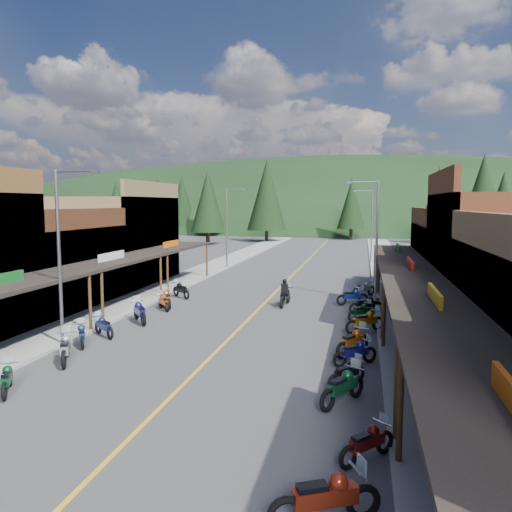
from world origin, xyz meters
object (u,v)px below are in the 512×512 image
Objects in this scene: pine_9 at (503,204)px; bike_west_10 at (181,289)px; pine_8 at (159,207)px; pine_1 at (209,200)px; streetlight_1 at (228,224)px; pine_11 at (483,198)px; streetlight_0 at (62,249)px; bike_west_6 at (104,325)px; streetlight_2 at (375,234)px; bike_west_8 at (164,301)px; rider_on_bike at (285,295)px; shop_west_2 at (38,267)px; pine_0 at (117,204)px; bike_east_4 at (347,372)px; bike_west_9 at (167,298)px; bike_east_8 at (361,311)px; bike_west_5 at (82,334)px; bike_east_2 at (367,441)px; pine_10 at (207,202)px; bike_east_5 at (355,351)px; bike_west_4 at (65,347)px; bike_west_3 at (7,378)px; bike_east_7 at (365,320)px; pedestrian_east_b at (379,273)px; pine_4 at (438,199)px; bike_east_6 at (353,340)px; bike_west_7 at (140,311)px; bike_east_3 at (343,385)px; bike_east_11 at (364,288)px; pine_7 at (182,200)px; pine_3 at (351,204)px; bike_east_9 at (366,304)px; shop_east_3 at (472,260)px; bike_east_10 at (352,296)px; bike_east_1 at (325,495)px.

pine_9 is 5.06× the size of bike_west_10.
pine_1 is at bearing 93.81° from pine_8.
pine_11 is (26.95, 16.00, 2.73)m from streetlight_1.
streetlight_1 is at bearing 90.00° from streetlight_0.
streetlight_2 is at bearing -9.34° from bike_west_6.
rider_on_bike reaches higher than bike_west_8.
pine_0 reaches higher than shop_west_2.
bike_west_6 is at bearing -70.16° from pine_8.
bike_east_4 is at bearing -56.97° from pine_0.
bike_west_9 is 11.98m from bike_east_8.
bike_west_9 is 1.18× the size of bike_east_4.
bike_west_5 reaches higher than bike_east_2.
streetlight_2 is at bearing -59.29° from pine_10.
bike_west_4 is at bearing -116.24° from bike_east_5.
bike_west_3 is at bearing -108.16° from rider_on_bike.
bike_east_5 is at bearing -41.70° from bike_east_7.
pine_8 is at bearing -61.69° from pedestrian_east_b.
bike_east_6 is at bearing -100.63° from pine_4.
pine_1 reaches higher than bike_east_7.
bike_west_7 is 1.27× the size of bike_east_4.
rider_on_bike reaches higher than bike_west_3.
bike_east_3 reaches higher than bike_east_11.
streetlight_0 is 85.79m from pine_7.
bike_east_5 reaches higher than bike_west_3.
pine_4 is at bearing 17.21° from bike_west_6.
pine_4 reaches higher than pine_3.
bike_east_11 is (30.33, -60.61, -6.62)m from pine_1.
pine_9 reaches higher than bike_east_5.
streetlight_0 is at bearing -141.02° from bike_east_6.
bike_east_9 is at bearing 122.73° from bike_east_8.
shop_east_3 is at bearing -13.94° from bike_west_8.
bike_east_10 is 8.42m from pedestrian_east_b.
bike_east_9 is at bearing -19.80° from bike_west_6.
bike_east_9 is (-11.51, -56.12, -6.64)m from pine_4.
pine_10 is at bearing -75.16° from pedestrian_east_b.
bike_west_4 is at bearing -87.38° from streetlight_1.
shop_east_3 is 23.39m from streetlight_1.
pine_4 is 5.86× the size of bike_west_10.
bike_east_7 is 2.74m from bike_east_8.
pine_0 is 0.95× the size of pine_10.
pine_9 is 8.10m from pine_11.
bike_west_3 is 0.97× the size of bike_west_6.
pine_9 reaches higher than rider_on_bike.
bike_east_4 is 2.49m from bike_east_5.
bike_east_7 is (38.42, -76.66, -6.58)m from pine_7.
streetlight_0 is at bearing -165.89° from bike_east_3.
pine_1 reaches higher than pedestrian_east_b.
bike_east_11 is at bearing 151.99° from bike_east_1.
pine_3 is at bearing 119.74° from pine_11.
rider_on_bike is (7.05, 16.55, 0.17)m from bike_west_3.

